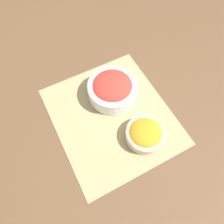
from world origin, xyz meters
TOP-DOWN VIEW (x-y plane):
  - ground_plane at (0.00, 0.00)m, footprint 3.00×3.00m
  - placemat at (0.00, 0.00)m, footprint 0.48×0.42m
  - tomato_bowl at (-0.08, 0.05)m, footprint 0.19×0.19m
  - carrot_bowl at (0.13, 0.06)m, footprint 0.14×0.14m

SIDE VIEW (x-z plane):
  - ground_plane at x=0.00m, z-range 0.00..0.00m
  - placemat at x=0.00m, z-range 0.00..0.00m
  - carrot_bowl at x=0.13m, z-range 0.00..0.06m
  - tomato_bowl at x=-0.08m, z-range 0.00..0.09m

